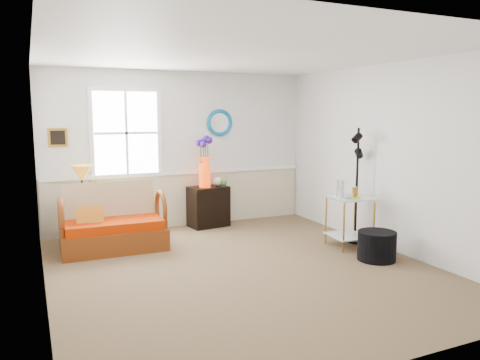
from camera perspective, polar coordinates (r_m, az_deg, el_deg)
name	(u,v)px	position (r m, az deg, el deg)	size (l,w,h in m)	color
floor	(242,269)	(5.89, 0.29, -10.78)	(4.50, 5.00, 0.01)	brown
ceiling	(243,53)	(5.62, 0.31, 15.18)	(4.50, 5.00, 0.01)	white
walls	(242,165)	(5.61, 0.30, 1.89)	(4.51, 5.01, 2.60)	silver
wainscot	(182,200)	(8.03, -7.11, -2.42)	(4.46, 0.02, 0.90)	beige
chair_rail	(181,173)	(7.95, -7.15, 0.90)	(4.46, 0.04, 0.06)	white
window	(126,133)	(7.68, -13.70, 5.58)	(1.14, 0.06, 1.44)	white
picture	(58,138)	(7.57, -21.33, 4.84)	(0.28, 0.03, 0.28)	#B47E29
mirror	(219,123)	(8.13, -2.53, 6.99)	(0.47, 0.47, 0.07)	#188BB3
loveseat	(113,217)	(6.82, -15.23, -4.42)	(1.42, 0.80, 0.93)	maroon
throw_pillow	(90,219)	(6.73, -17.78, -4.53)	(0.36, 0.09, 0.36)	orange
lamp_stand	(81,222)	(7.43, -18.85, -4.84)	(0.34, 0.34, 0.60)	black
table_lamp	(82,184)	(7.30, -18.70, -0.46)	(0.30, 0.30, 0.55)	#B9771D
potted_plant	(88,193)	(7.40, -18.02, -1.49)	(0.29, 0.33, 0.25)	#3D712F
cabinet	(208,206)	(7.97, -3.88, -3.24)	(0.64, 0.41, 0.68)	black
flower_vase	(205,162)	(7.80, -4.33, 2.16)	(0.24, 0.24, 0.84)	#F73F08
side_table	(349,222)	(6.92, 13.20, -4.99)	(0.58, 0.58, 0.73)	gold
tabletop_items	(347,189)	(6.84, 12.93, -1.02)	(0.39, 0.39, 0.23)	silver
floor_lamp	(357,186)	(7.09, 14.04, -0.70)	(0.25, 0.25, 1.70)	black
ottoman	(377,246)	(6.43, 16.33, -7.71)	(0.50, 0.50, 0.38)	black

